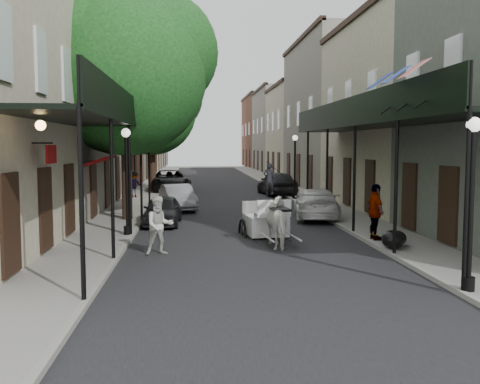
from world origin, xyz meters
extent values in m
plane|color=gray|center=(0.00, 0.00, 0.00)|extent=(140.00, 140.00, 0.00)
cube|color=black|center=(0.00, 20.00, 0.01)|extent=(8.00, 90.00, 0.01)
cube|color=gray|center=(-5.00, 20.00, 0.06)|extent=(2.20, 90.00, 0.12)
cube|color=gray|center=(5.00, 20.00, 0.06)|extent=(2.20, 90.00, 0.12)
cube|color=#C0B99A|center=(-8.60, 30.00, 5.25)|extent=(5.00, 80.00, 10.50)
cube|color=gray|center=(8.60, 30.00, 5.25)|extent=(5.00, 80.00, 10.50)
cube|color=black|center=(-5.00, 7.00, 4.00)|extent=(2.20, 18.00, 0.12)
cube|color=black|center=(-3.95, 7.00, 4.50)|extent=(0.06, 18.00, 1.00)
cylinder|color=black|center=(-4.00, -2.00, 2.12)|extent=(0.10, 0.10, 4.00)
cylinder|color=black|center=(-4.00, 6.00, 2.12)|extent=(0.10, 0.10, 4.00)
cylinder|color=black|center=(-4.00, 14.00, 2.12)|extent=(0.10, 0.10, 4.00)
cube|color=black|center=(5.00, 7.00, 4.00)|extent=(2.20, 18.00, 0.12)
cube|color=black|center=(3.95, 7.00, 4.50)|extent=(0.06, 18.00, 1.00)
cylinder|color=black|center=(4.00, -2.00, 2.12)|extent=(0.10, 0.10, 4.00)
cylinder|color=black|center=(4.00, 6.00, 2.12)|extent=(0.10, 0.10, 4.00)
cylinder|color=black|center=(4.00, 14.00, 2.12)|extent=(0.10, 0.10, 4.00)
cylinder|color=#382619|center=(-4.60, 10.00, 2.92)|extent=(0.44, 0.44, 5.60)
sphere|color=#133D16|center=(-4.60, 10.00, 6.20)|extent=(6.80, 6.80, 6.80)
sphere|color=#133D16|center=(-3.24, 10.60, 7.20)|extent=(5.10, 5.10, 5.10)
cylinder|color=#382619|center=(-4.60, 24.00, 2.64)|extent=(0.44, 0.44, 5.04)
sphere|color=#133D16|center=(-4.60, 24.00, 5.58)|extent=(6.00, 6.00, 6.00)
sphere|color=#133D16|center=(-3.40, 24.60, 6.48)|extent=(4.50, 4.50, 4.50)
cylinder|color=black|center=(4.10, -2.00, 0.27)|extent=(0.28, 0.28, 0.30)
cylinder|color=black|center=(4.10, -2.00, 1.82)|extent=(0.12, 0.12, 3.40)
sphere|color=white|center=(4.10, -2.00, 3.67)|extent=(0.32, 0.32, 0.32)
cylinder|color=black|center=(-4.10, 6.00, 0.27)|extent=(0.28, 0.28, 0.30)
cylinder|color=black|center=(-4.10, 6.00, 1.82)|extent=(0.12, 0.12, 3.40)
sphere|color=white|center=(-4.10, 6.00, 3.67)|extent=(0.32, 0.32, 0.32)
cylinder|color=black|center=(4.10, 18.00, 0.27)|extent=(0.28, 0.28, 0.30)
cylinder|color=black|center=(4.10, 18.00, 1.82)|extent=(0.12, 0.12, 3.40)
sphere|color=white|center=(4.10, 18.00, 3.67)|extent=(0.32, 0.32, 0.32)
imported|color=silver|center=(0.99, 3.87, 0.79)|extent=(1.05, 1.96, 1.59)
torus|color=black|center=(-0.10, 6.56, 0.60)|extent=(0.22, 1.24, 1.24)
torus|color=black|center=(1.47, 6.73, 0.60)|extent=(0.22, 1.24, 1.24)
torus|color=black|center=(0.24, 5.24, 0.31)|extent=(0.14, 0.65, 0.64)
torus|color=black|center=(1.42, 5.37, 0.31)|extent=(0.14, 0.65, 0.64)
cube|color=white|center=(0.71, 6.45, 1.01)|extent=(1.53, 1.87, 0.67)
cube|color=white|center=(0.81, 5.45, 1.49)|extent=(1.21, 0.65, 0.12)
cube|color=white|center=(0.84, 5.21, 1.78)|extent=(1.16, 0.22, 0.48)
imported|color=black|center=(0.81, 5.45, 2.09)|extent=(0.42, 0.30, 1.08)
imported|color=beige|center=(-2.80, 3.00, 0.87)|extent=(1.00, 0.87, 1.74)
imported|color=gray|center=(-5.39, 19.67, 0.89)|extent=(1.02, 0.60, 1.55)
imported|color=gray|center=(4.20, 4.24, 1.05)|extent=(0.54, 1.12, 1.85)
imported|color=black|center=(-3.06, 9.00, 0.60)|extent=(1.55, 3.57, 1.20)
imported|color=gray|center=(-2.60, 14.00, 0.64)|extent=(2.16, 4.08, 1.28)
imported|color=black|center=(-3.45, 24.51, 0.77)|extent=(3.17, 5.78, 1.53)
imported|color=silver|center=(3.60, 10.28, 0.67)|extent=(2.57, 4.85, 1.34)
imported|color=black|center=(3.60, 21.52, 0.79)|extent=(2.31, 4.79, 1.58)
ellipsoid|color=black|center=(4.20, 2.65, 0.41)|extent=(0.68, 0.68, 0.58)
ellipsoid|color=black|center=(4.50, 3.10, 0.36)|extent=(0.59, 0.59, 0.47)
camera|label=1|loc=(-1.75, -12.81, 3.24)|focal=40.00mm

